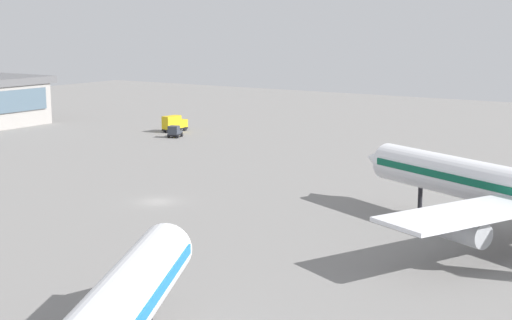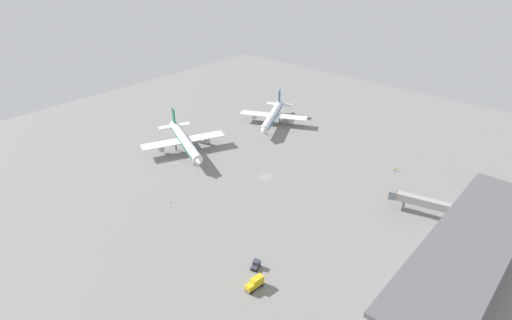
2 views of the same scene
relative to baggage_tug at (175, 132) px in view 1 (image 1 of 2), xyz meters
The scene contains 4 objects.
ground 53.03m from the baggage_tug, 36.99° to the left, with size 288.00×288.00×0.00m, color gray.
baggage_tug is the anchor object (origin of this frame).
catering_truck 8.02m from the baggage_tug, 140.09° to the right, with size 5.78×2.74×3.30m.
safety_cone_near_gate 46.26m from the baggage_tug, 84.27° to the left, with size 0.44×0.44×0.60m, color #EA590C.
Camera 1 is at (69.60, 60.22, 22.10)m, focal length 52.67 mm.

